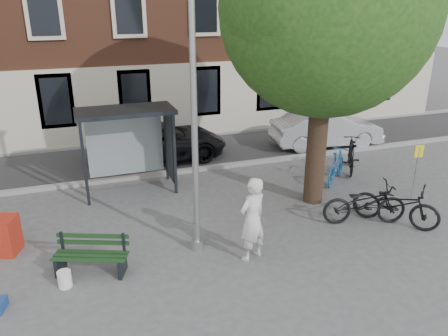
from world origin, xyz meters
TOP-DOWN VIEW (x-y plane):
  - ground at (0.00, 0.00)m, footprint 90.00×90.00m
  - road at (0.00, 7.00)m, footprint 40.00×4.00m
  - curb_near at (0.00, 5.00)m, footprint 40.00×0.25m
  - curb_far at (0.00, 9.00)m, footprint 40.00×0.25m
  - lamppost at (0.00, 0.00)m, footprint 0.28×0.35m
  - bus_shelter at (-0.61, 4.11)m, footprint 2.85×1.45m
  - painter at (1.07, -0.78)m, footprint 0.86×0.72m
  - bench at (-2.42, -0.13)m, footprint 1.67×1.06m
  - bike_a at (4.54, -0.19)m, footprint 2.33×1.37m
  - bike_b at (5.46, 2.55)m, footprint 1.70×1.63m
  - bike_c at (5.29, -0.50)m, footprint 2.03×2.18m
  - bike_d at (6.50, 3.24)m, footprint 1.51×1.98m
  - car_dark at (0.51, 6.75)m, footprint 5.03×2.42m
  - car_silver at (7.21, 6.00)m, footprint 4.62×2.09m
  - bucket_a at (-3.00, -0.50)m, footprint 0.36×0.36m
  - notice_sign at (6.99, 0.73)m, footprint 0.28×0.07m

SIDE VIEW (x-z plane):
  - ground at x=0.00m, z-range 0.00..0.00m
  - road at x=0.00m, z-range 0.00..0.01m
  - curb_near at x=0.00m, z-range 0.00..0.12m
  - curb_far at x=0.00m, z-range 0.00..0.12m
  - bucket_a at x=-3.00m, z-range 0.00..0.36m
  - bench at x=-2.42m, z-range -0.03..0.79m
  - bike_b at x=5.46m, z-range 0.00..1.10m
  - bike_a at x=4.54m, z-range 0.00..1.16m
  - bike_c at x=5.29m, z-range 0.00..1.16m
  - bike_d at x=6.50m, z-range 0.00..1.19m
  - car_dark at x=0.51m, z-range 0.00..1.38m
  - car_silver at x=7.21m, z-range 0.00..1.47m
  - painter at x=1.07m, z-range 0.00..1.99m
  - notice_sign at x=6.99m, z-range 0.32..1.96m
  - bus_shelter at x=-0.61m, z-range 0.61..3.23m
  - lamppost at x=0.00m, z-range -0.27..5.84m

